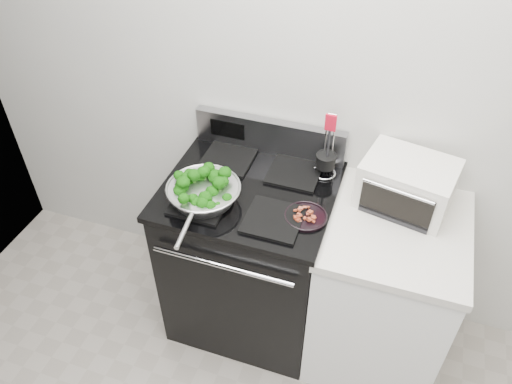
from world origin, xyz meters
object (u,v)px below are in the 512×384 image
at_px(toaster_oven, 407,184).
at_px(gas_range, 250,254).
at_px(bacon_plate, 306,215).
at_px(skillet, 204,193).
at_px(utensil_holder, 325,164).

bearing_deg(toaster_oven, gas_range, -155.34).
height_order(gas_range, bacon_plate, gas_range).
bearing_deg(skillet, bacon_plate, -0.95).
relative_size(gas_range, utensil_holder, 3.34).
relative_size(skillet, bacon_plate, 2.84).
bearing_deg(bacon_plate, gas_range, 159.46).
distance_m(skillet, utensil_holder, 0.59).
relative_size(bacon_plate, toaster_oven, 0.43).
distance_m(utensil_holder, toaster_oven, 0.38).
distance_m(skillet, toaster_oven, 0.90).
relative_size(gas_range, toaster_oven, 2.58).
xyz_separation_m(skillet, utensil_holder, (0.47, 0.37, 0.01)).
relative_size(gas_range, bacon_plate, 6.07).
xyz_separation_m(gas_range, bacon_plate, (0.30, -0.11, 0.48)).
height_order(gas_range, toaster_oven, toaster_oven).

